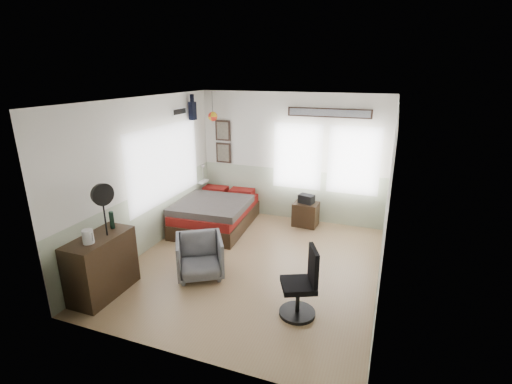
% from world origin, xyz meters
% --- Properties ---
extents(ground_plane, '(4.00, 4.50, 0.01)m').
position_xyz_m(ground_plane, '(0.00, 0.00, -0.01)').
color(ground_plane, '#A67E56').
extents(room_shell, '(4.02, 4.52, 2.71)m').
position_xyz_m(room_shell, '(-0.08, 0.19, 1.61)').
color(room_shell, silver).
rests_on(room_shell, ground_plane).
extents(wall_decor, '(3.55, 1.32, 1.44)m').
position_xyz_m(wall_decor, '(-1.10, 1.96, 2.10)').
color(wall_decor, '#3A261C').
rests_on(wall_decor, room_shell).
extents(bed, '(1.47, 1.98, 0.61)m').
position_xyz_m(bed, '(-1.30, 1.24, 0.30)').
color(bed, '#322011').
rests_on(bed, ground_plane).
extents(dresser, '(0.48, 1.00, 0.90)m').
position_xyz_m(dresser, '(-1.74, -1.54, 0.45)').
color(dresser, '#322011').
rests_on(dresser, ground_plane).
extents(armchair, '(0.98, 0.98, 0.66)m').
position_xyz_m(armchair, '(-0.67, -0.61, 0.33)').
color(armchair, '#5A5A65').
rests_on(armchair, ground_plane).
extents(nightstand, '(0.52, 0.43, 0.50)m').
position_xyz_m(nightstand, '(0.44, 1.94, 0.25)').
color(nightstand, '#322011').
rests_on(nightstand, ground_plane).
extents(task_chair, '(0.57, 0.57, 0.97)m').
position_xyz_m(task_chair, '(1.07, -1.03, 0.39)').
color(task_chair, black).
rests_on(task_chair, ground_plane).
extents(kettle, '(0.17, 0.14, 0.19)m').
position_xyz_m(kettle, '(-1.71, -1.73, 1.00)').
color(kettle, silver).
rests_on(kettle, dresser).
extents(bottle, '(0.07, 0.07, 0.26)m').
position_xyz_m(bottle, '(-1.75, -1.22, 1.03)').
color(bottle, black).
rests_on(bottle, dresser).
extents(stand_fan, '(0.17, 0.31, 0.77)m').
position_xyz_m(stand_fan, '(-1.64, -1.44, 1.50)').
color(stand_fan, black).
rests_on(stand_fan, dresser).
extents(black_bag, '(0.34, 0.27, 0.18)m').
position_xyz_m(black_bag, '(0.44, 1.94, 0.59)').
color(black_bag, black).
rests_on(black_bag, nightstand).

